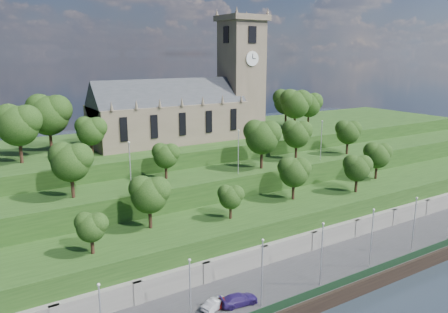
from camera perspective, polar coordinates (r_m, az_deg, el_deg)
ground at (r=64.80m, az=15.25°, el=-17.85°), size 320.00×320.00×0.00m
promenade at (r=67.91m, az=11.50°, el=-15.12°), size 160.00×12.00×2.00m
quay_wall at (r=64.22m, az=15.35°, el=-17.02°), size 160.00×0.50×2.20m
fence at (r=63.87m, az=14.99°, el=-15.64°), size 160.00×0.10×1.20m
retaining_wall at (r=71.17m, az=8.20°, el=-12.24°), size 160.00×2.10×5.00m
embankment_lower at (r=74.84m, az=5.25°, el=-9.58°), size 160.00×12.00×8.00m
embankment_upper at (r=82.56m, az=0.67°, el=-5.82°), size 160.00×10.00×12.00m
hilltop at (r=99.72m, az=-5.81°, el=-1.62°), size 160.00×32.00×15.00m
church at (r=93.75m, az=-4.50°, el=6.81°), size 38.60×12.35×27.60m
trees_lower at (r=74.48m, az=7.45°, el=-2.45°), size 63.85×9.05×7.95m
trees_upper at (r=79.64m, az=2.21°, el=2.12°), size 62.85×8.20×9.24m
trees_hilltop at (r=92.16m, az=-5.04°, el=6.14°), size 73.14×15.56×10.92m
lamp_posts_promenade at (r=61.67m, az=12.64°, el=-11.80°), size 60.36×0.36×9.14m
lamp_posts_upper at (r=77.26m, az=1.88°, el=1.05°), size 40.36×0.36×8.08m
car_left at (r=57.75m, az=0.22°, el=-18.47°), size 3.86×2.58×1.22m
car_middle at (r=57.39m, az=-1.11°, el=-18.64°), size 4.19×2.48×1.31m
car_right at (r=58.09m, az=1.96°, el=-18.14°), size 5.21×2.67×1.45m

